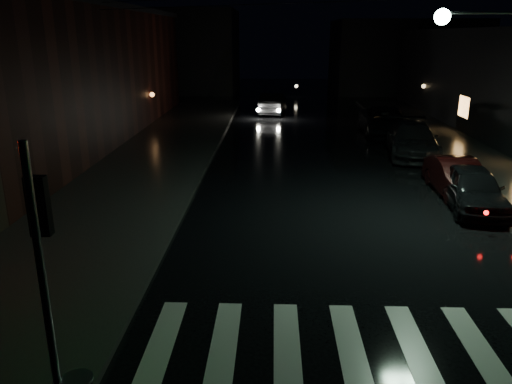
# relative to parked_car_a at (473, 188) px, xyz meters

# --- Properties ---
(ground) EXTENTS (120.00, 120.00, 0.00)m
(ground) POSITION_rel_parked_car_a_xyz_m (-7.60, -8.55, -0.71)
(ground) COLOR black
(ground) RESTS_ON ground
(sidewalk_left) EXTENTS (6.00, 44.00, 0.15)m
(sidewalk_left) POSITION_rel_parked_car_a_xyz_m (-12.60, 5.45, -0.64)
(sidewalk_left) COLOR #282826
(sidewalk_left) RESTS_ON ground
(sidewalk_right) EXTENTS (4.00, 44.00, 0.15)m
(sidewalk_right) POSITION_rel_parked_car_a_xyz_m (2.40, 5.45, -0.64)
(sidewalk_right) COLOR #282826
(sidewalk_right) RESTS_ON ground
(building_left) EXTENTS (10.00, 36.00, 7.00)m
(building_left) POSITION_rel_parked_car_a_xyz_m (-19.60, 7.45, 2.79)
(building_left) COLOR black
(building_left) RESTS_ON ground
(building_far_left) EXTENTS (14.00, 10.00, 8.00)m
(building_far_left) POSITION_rel_parked_car_a_xyz_m (-17.60, 36.45, 3.29)
(building_far_left) COLOR black
(building_far_left) RESTS_ON ground
(building_far_right) EXTENTS (14.00, 10.00, 7.00)m
(building_far_right) POSITION_rel_parked_car_a_xyz_m (6.40, 36.45, 2.79)
(building_far_right) COLOR black
(building_far_right) RESTS_ON ground
(crosswalk) EXTENTS (9.00, 3.00, 0.01)m
(crosswalk) POSITION_rel_parked_car_a_xyz_m (-4.60, -8.05, -0.71)
(crosswalk) COLOR beige
(crosswalk) RESTS_ON ground
(signal_pole_corner) EXTENTS (0.68, 0.61, 4.20)m
(signal_pole_corner) POSITION_rel_parked_car_a_xyz_m (-9.74, -10.01, 0.83)
(signal_pole_corner) COLOR slate
(signal_pole_corner) RESTS_ON ground
(parked_car_a) EXTENTS (2.14, 4.34, 1.42)m
(parked_car_a) POSITION_rel_parked_car_a_xyz_m (0.00, 0.00, 0.00)
(parked_car_a) COLOR black
(parked_car_a) RESTS_ON ground
(parked_car_b) EXTENTS (1.47, 4.08, 1.34)m
(parked_car_b) POSITION_rel_parked_car_a_xyz_m (0.00, 1.52, -0.04)
(parked_car_b) COLOR black
(parked_car_b) RESTS_ON ground
(parked_car_c) EXTENTS (2.94, 5.70, 1.58)m
(parked_car_c) POSITION_rel_parked_car_a_xyz_m (0.00, 7.77, 0.08)
(parked_car_c) COLOR black
(parked_car_c) RESTS_ON ground
(parked_car_d) EXTENTS (2.92, 5.90, 1.61)m
(parked_car_d) POSITION_rel_parked_car_a_xyz_m (-0.18, 12.79, 0.09)
(parked_car_d) COLOR black
(parked_car_d) RESTS_ON ground
(oncoming_car) EXTENTS (2.14, 4.82, 1.54)m
(oncoming_car) POSITION_rel_parked_car_a_xyz_m (-6.76, 20.92, 0.06)
(oncoming_car) COLOR black
(oncoming_car) RESTS_ON ground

